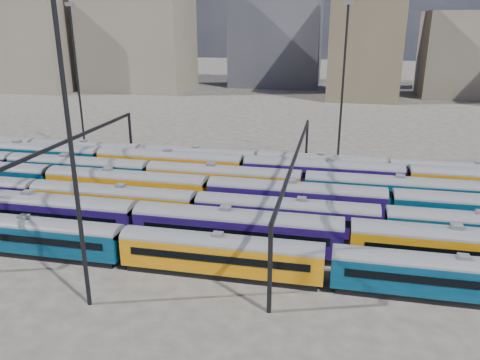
% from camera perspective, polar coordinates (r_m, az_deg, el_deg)
% --- Properties ---
extents(ground, '(500.00, 500.00, 0.00)m').
position_cam_1_polar(ground, '(59.13, -3.21, -3.77)').
color(ground, '#3F3936').
rests_on(ground, ground).
extents(rake_0, '(116.83, 2.85, 4.79)m').
position_cam_1_polar(rake_0, '(42.74, 10.68, -9.71)').
color(rake_0, black).
rests_on(rake_0, ground).
extents(rake_1, '(153.61, 3.21, 5.41)m').
position_cam_1_polar(rake_1, '(47.97, -0.39, -5.62)').
color(rake_1, black).
rests_on(rake_1, ground).
extents(rake_2, '(123.20, 3.00, 5.06)m').
position_cam_1_polar(rake_2, '(62.89, -23.68, -1.40)').
color(rake_2, black).
rests_on(rake_2, ground).
extents(rake_3, '(151.54, 3.16, 5.34)m').
position_cam_1_polar(rake_3, '(56.46, 6.77, -1.94)').
color(rake_3, black).
rests_on(rake_3, ground).
extents(rake_4, '(127.39, 3.11, 5.23)m').
position_cam_1_polar(rake_4, '(61.13, 7.74, -0.39)').
color(rake_4, black).
rests_on(rake_4, ground).
extents(rake_5, '(133.07, 3.24, 5.47)m').
position_cam_1_polar(rake_5, '(74.42, -16.66, 2.58)').
color(rake_5, black).
rests_on(rake_5, ground).
extents(rake_6, '(133.45, 2.79, 4.68)m').
position_cam_1_polar(rake_6, '(70.66, 9.78, 1.91)').
color(rake_6, black).
rests_on(rake_6, ground).
extents(gantry_1, '(0.35, 40.35, 8.03)m').
position_cam_1_polar(gantry_1, '(64.89, -20.68, 3.41)').
color(gantry_1, black).
rests_on(gantry_1, ground).
extents(gantry_2, '(0.35, 40.35, 8.03)m').
position_cam_1_polar(gantry_2, '(55.20, 6.75, 1.95)').
color(gantry_2, black).
rests_on(gantry_2, ground).
extents(mast_1, '(1.40, 0.50, 25.60)m').
position_cam_1_polar(mast_1, '(87.31, -19.25, 12.08)').
color(mast_1, black).
rests_on(mast_1, ground).
extents(mast_2, '(1.40, 0.50, 25.60)m').
position_cam_1_polar(mast_2, '(37.33, -19.95, 4.17)').
color(mast_2, black).
rests_on(mast_2, ground).
extents(mast_3, '(1.40, 0.50, 25.60)m').
position_cam_1_polar(mast_3, '(77.17, 12.47, 11.91)').
color(mast_3, black).
rests_on(mast_3, ground).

